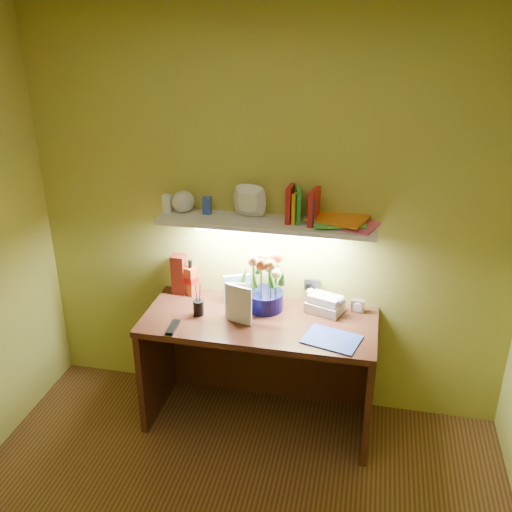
{
  "coord_description": "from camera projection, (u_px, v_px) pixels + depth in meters",
  "views": [
    {
      "loc": [
        0.6,
        -1.7,
        2.48
      ],
      "look_at": [
        -0.05,
        1.35,
        1.1
      ],
      "focal_mm": 40.0,
      "sensor_mm": 36.0,
      "label": 1
    }
  ],
  "objects": [
    {
      "name": "desk",
      "position": [
        259.0,
        371.0,
        3.57
      ],
      "size": [
        1.4,
        0.6,
        0.75
      ],
      "primitive_type": "cube",
      "color": "#39190F",
      "rests_on": "ground"
    },
    {
      "name": "whisky_box",
      "position": [
        179.0,
        274.0,
        3.68
      ],
      "size": [
        0.09,
        0.09,
        0.26
      ],
      "primitive_type": "cube",
      "rotation": [
        0.0,
        0.0,
        -0.03
      ],
      "color": "#57160C",
      "rests_on": "desk"
    },
    {
      "name": "telephone",
      "position": [
        325.0,
        302.0,
        3.48
      ],
      "size": [
        0.25,
        0.22,
        0.13
      ],
      "primitive_type": null,
      "rotation": [
        0.0,
        0.0,
        -0.33
      ],
      "color": "beige",
      "rests_on": "desk"
    },
    {
      "name": "blue_folder",
      "position": [
        332.0,
        339.0,
        3.2
      ],
      "size": [
        0.35,
        0.3,
        0.01
      ],
      "primitive_type": "cube",
      "rotation": [
        0.0,
        0.0,
        -0.26
      ],
      "color": "blue",
      "rests_on": "desk"
    },
    {
      "name": "desk_clock",
      "position": [
        358.0,
        306.0,
        3.49
      ],
      "size": [
        0.08,
        0.05,
        0.08
      ],
      "primitive_type": "cube",
      "rotation": [
        0.0,
        0.0,
        -0.14
      ],
      "color": "#AFAFB4",
      "rests_on": "desk"
    },
    {
      "name": "art_card",
      "position": [
        237.0,
        288.0,
        3.59
      ],
      "size": [
        0.17,
        0.1,
        0.17
      ],
      "primitive_type": null,
      "rotation": [
        0.0,
        0.0,
        0.42
      ],
      "color": "white",
      "rests_on": "desk"
    },
    {
      "name": "whisky_bottle",
      "position": [
        191.0,
        277.0,
        3.66
      ],
      "size": [
        0.09,
        0.09,
        0.24
      ],
      "primitive_type": null,
      "rotation": [
        0.0,
        0.0,
        -0.43
      ],
      "color": "#AC411A",
      "rests_on": "desk"
    },
    {
      "name": "pen_cup",
      "position": [
        198.0,
        303.0,
        3.44
      ],
      "size": [
        0.08,
        0.08,
        0.16
      ],
      "primitive_type": "cylinder",
      "rotation": [
        0.0,
        0.0,
        -0.27
      ],
      "color": "black",
      "rests_on": "desk"
    },
    {
      "name": "tv_remote",
      "position": [
        173.0,
        327.0,
        3.31
      ],
      "size": [
        0.05,
        0.16,
        0.02
      ],
      "primitive_type": "cube",
      "rotation": [
        0.0,
        0.0,
        0.05
      ],
      "color": "black",
      "rests_on": "desk"
    },
    {
      "name": "desk_book_a",
      "position": [
        225.0,
        299.0,
        3.42
      ],
      "size": [
        0.16,
        0.04,
        0.22
      ],
      "primitive_type": "imported",
      "rotation": [
        0.0,
        0.0,
        0.14
      ],
      "color": "white",
      "rests_on": "desk"
    },
    {
      "name": "desk_book_b",
      "position": [
        226.0,
        301.0,
        3.37
      ],
      "size": [
        0.17,
        0.07,
        0.24
      ],
      "primitive_type": "imported",
      "rotation": [
        0.0,
        0.0,
        -0.32
      ],
      "color": "silver",
      "rests_on": "desk"
    },
    {
      "name": "wall_shelf",
      "position": [
        264.0,
        217.0,
        3.34
      ],
      "size": [
        1.32,
        0.33,
        0.24
      ],
      "color": "silver",
      "rests_on": "ground"
    },
    {
      "name": "flower_bouquet",
      "position": [
        265.0,
        280.0,
        3.46
      ],
      "size": [
        0.32,
        0.32,
        0.4
      ],
      "primitive_type": null,
      "rotation": [
        0.0,
        0.0,
        0.34
      ],
      "color": "#06073A",
      "rests_on": "desk"
    }
  ]
}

